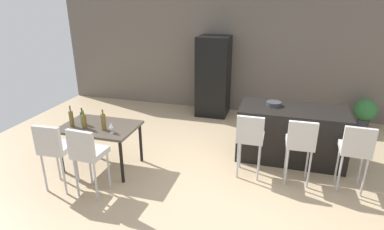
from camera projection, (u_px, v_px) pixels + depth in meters
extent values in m
plane|color=tan|center=(237.00, 177.00, 5.03)|extent=(10.00, 10.00, 0.00)
cube|color=#665B51|center=(260.00, 52.00, 7.31)|extent=(10.00, 0.12, 2.90)
cube|color=black|center=(291.00, 133.00, 5.48)|extent=(1.78, 0.88, 0.92)
cube|color=beige|center=(250.00, 137.00, 4.90)|extent=(0.40, 0.40, 0.08)
cube|color=beige|center=(250.00, 128.00, 4.66)|extent=(0.40, 0.06, 0.36)
cylinder|color=#B2B2B7|center=(240.00, 151.00, 5.20)|extent=(0.03, 0.03, 0.61)
cylinder|color=#B2B2B7|center=(260.00, 153.00, 5.12)|extent=(0.03, 0.03, 0.61)
cylinder|color=#B2B2B7|center=(237.00, 160.00, 4.92)|extent=(0.03, 0.03, 0.61)
cylinder|color=#B2B2B7|center=(258.00, 163.00, 4.84)|extent=(0.03, 0.03, 0.61)
cube|color=beige|center=(300.00, 143.00, 4.71)|extent=(0.41, 0.41, 0.08)
cube|color=beige|center=(303.00, 134.00, 4.47)|extent=(0.40, 0.07, 0.36)
cylinder|color=#B2B2B7|center=(286.00, 157.00, 5.01)|extent=(0.03, 0.03, 0.61)
cylinder|color=#B2B2B7|center=(307.00, 159.00, 4.94)|extent=(0.03, 0.03, 0.61)
cylinder|color=#B2B2B7|center=(286.00, 167.00, 4.72)|extent=(0.03, 0.03, 0.61)
cylinder|color=#B2B2B7|center=(309.00, 170.00, 4.65)|extent=(0.03, 0.03, 0.61)
cube|color=beige|center=(355.00, 149.00, 4.52)|extent=(0.42, 0.42, 0.08)
cube|color=beige|center=(359.00, 140.00, 4.29)|extent=(0.40, 0.08, 0.36)
cylinder|color=#B2B2B7|center=(337.00, 163.00, 4.83)|extent=(0.03, 0.03, 0.61)
cylinder|color=#B2B2B7|center=(361.00, 167.00, 4.73)|extent=(0.03, 0.03, 0.61)
cylinder|color=#B2B2B7|center=(339.00, 174.00, 4.54)|extent=(0.03, 0.03, 0.61)
cylinder|color=#B2B2B7|center=(364.00, 178.00, 4.45)|extent=(0.03, 0.03, 0.61)
cube|color=#4C4238|center=(100.00, 127.00, 5.09)|extent=(1.20, 0.80, 0.04)
cylinder|color=black|center=(85.00, 135.00, 5.67)|extent=(0.05, 0.05, 0.70)
cylinder|color=black|center=(141.00, 143.00, 5.39)|extent=(0.05, 0.05, 0.70)
cylinder|color=black|center=(61.00, 153.00, 5.06)|extent=(0.05, 0.05, 0.70)
cylinder|color=black|center=(122.00, 162.00, 4.78)|extent=(0.05, 0.05, 0.70)
cube|color=beige|center=(57.00, 148.00, 4.56)|extent=(0.42, 0.42, 0.08)
cube|color=beige|center=(47.00, 139.00, 4.32)|extent=(0.40, 0.08, 0.36)
cylinder|color=#B2B2B7|center=(58.00, 162.00, 4.86)|extent=(0.03, 0.03, 0.61)
cylinder|color=#B2B2B7|center=(77.00, 165.00, 4.79)|extent=(0.03, 0.03, 0.61)
cylinder|color=#B2B2B7|center=(44.00, 173.00, 4.57)|extent=(0.03, 0.03, 0.61)
cylinder|color=#B2B2B7|center=(64.00, 176.00, 4.50)|extent=(0.03, 0.03, 0.61)
cube|color=beige|center=(90.00, 153.00, 4.42)|extent=(0.42, 0.42, 0.08)
cube|color=beige|center=(80.00, 143.00, 4.19)|extent=(0.40, 0.08, 0.36)
cylinder|color=#B2B2B7|center=(90.00, 167.00, 4.73)|extent=(0.03, 0.03, 0.61)
cylinder|color=#B2B2B7|center=(109.00, 170.00, 4.63)|extent=(0.03, 0.03, 0.61)
cylinder|color=#B2B2B7|center=(76.00, 178.00, 4.45)|extent=(0.03, 0.03, 0.61)
cylinder|color=#B2B2B7|center=(96.00, 182.00, 4.35)|extent=(0.03, 0.03, 0.61)
cylinder|color=brown|center=(71.00, 119.00, 5.01)|extent=(0.07, 0.07, 0.25)
cylinder|color=brown|center=(70.00, 109.00, 4.95)|extent=(0.02, 0.02, 0.10)
cylinder|color=#194723|center=(83.00, 118.00, 5.11)|extent=(0.07, 0.07, 0.20)
cylinder|color=#194723|center=(82.00, 110.00, 5.06)|extent=(0.02, 0.02, 0.08)
cylinder|color=brown|center=(84.00, 122.00, 4.95)|extent=(0.08, 0.08, 0.22)
cylinder|color=brown|center=(83.00, 113.00, 4.90)|extent=(0.03, 0.03, 0.08)
cylinder|color=brown|center=(104.00, 122.00, 4.88)|extent=(0.07, 0.07, 0.26)
cylinder|color=brown|center=(103.00, 112.00, 4.82)|extent=(0.03, 0.03, 0.08)
cylinder|color=silver|center=(112.00, 133.00, 4.82)|extent=(0.06, 0.06, 0.00)
cylinder|color=silver|center=(112.00, 130.00, 4.81)|extent=(0.01, 0.01, 0.08)
cone|color=silver|center=(111.00, 125.00, 4.78)|extent=(0.07, 0.07, 0.09)
cube|color=black|center=(213.00, 76.00, 7.36)|extent=(0.72, 0.68, 1.84)
cylinder|color=#333338|center=(274.00, 104.00, 5.44)|extent=(0.25, 0.25, 0.07)
cylinder|color=#38383D|center=(363.00, 124.00, 6.79)|extent=(0.24, 0.24, 0.22)
sphere|color=#2D6B33|center=(365.00, 110.00, 6.68)|extent=(0.47, 0.47, 0.47)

